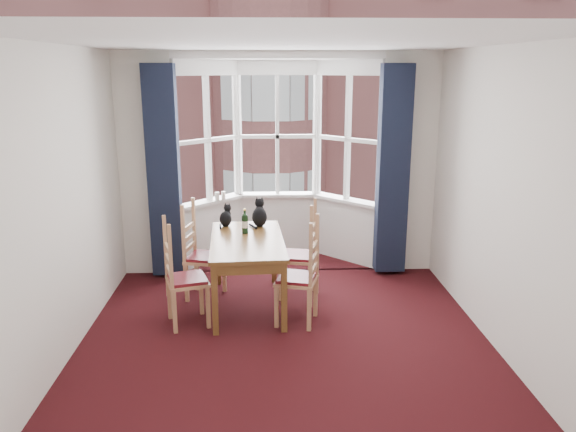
{
  "coord_description": "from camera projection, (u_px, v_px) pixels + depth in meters",
  "views": [
    {
      "loc": [
        -0.19,
        -4.78,
        2.59
      ],
      "look_at": [
        0.06,
        1.05,
        1.05
      ],
      "focal_mm": 35.0,
      "sensor_mm": 36.0,
      "label": 1
    }
  ],
  "objects": [
    {
      "name": "wall_right",
      "position": [
        509.0,
        206.0,
        5.01
      ],
      "size": [
        0.0,
        4.5,
        4.5
      ],
      "primitive_type": "plane",
      "rotation": [
        1.57,
        0.0,
        -1.57
      ],
      "color": "silver",
      "rests_on": "floor"
    },
    {
      "name": "wall_left",
      "position": [
        55.0,
        211.0,
        4.84
      ],
      "size": [
        0.0,
        4.5,
        4.5
      ],
      "primitive_type": "plane",
      "rotation": [
        1.57,
        0.0,
        1.57
      ],
      "color": "silver",
      "rests_on": "floor"
    },
    {
      "name": "wall_near",
      "position": [
        304.0,
        319.0,
        2.75
      ],
      "size": [
        4.0,
        0.0,
        4.0
      ],
      "primitive_type": "plane",
      "rotation": [
        -1.57,
        0.0,
        0.0
      ],
      "color": "silver",
      "rests_on": "floor"
    },
    {
      "name": "chair_right_near",
      "position": [
        305.0,
        280.0,
        5.79
      ],
      "size": [
        0.5,
        0.51,
        0.92
      ],
      "color": "tan",
      "rests_on": "floor"
    },
    {
      "name": "cat_left",
      "position": [
        226.0,
        217.0,
        6.61
      ],
      "size": [
        0.19,
        0.23,
        0.27
      ],
      "color": "black",
      "rests_on": "dining_table"
    },
    {
      "name": "ceiling",
      "position": [
        286.0,
        42.0,
        4.57
      ],
      "size": [
        4.5,
        4.5,
        0.0
      ],
      "primitive_type": "plane",
      "rotation": [
        3.14,
        0.0,
        0.0
      ],
      "color": "white",
      "rests_on": "floor"
    },
    {
      "name": "cat_right",
      "position": [
        260.0,
        215.0,
        6.61
      ],
      "size": [
        0.18,
        0.26,
        0.35
      ],
      "color": "black",
      "rests_on": "dining_table"
    },
    {
      "name": "wine_bottle",
      "position": [
        245.0,
        223.0,
        6.32
      ],
      "size": [
        0.07,
        0.07,
        0.28
      ],
      "color": "black",
      "rests_on": "dining_table"
    },
    {
      "name": "candle_short",
      "position": [
        223.0,
        196.0,
        7.56
      ],
      "size": [
        0.06,
        0.06,
        0.11
      ],
      "primitive_type": "cylinder",
      "color": "white",
      "rests_on": "bay_window"
    },
    {
      "name": "street",
      "position": [
        267.0,
        199.0,
        37.97
      ],
      "size": [
        80.0,
        80.0,
        0.0
      ],
      "primitive_type": "plane",
      "color": "#333335",
      "rests_on": "ground"
    },
    {
      "name": "tenement_building",
      "position": [
        269.0,
        99.0,
        18.41
      ],
      "size": [
        18.4,
        7.8,
        15.2
      ],
      "color": "#914F4B",
      "rests_on": "street"
    },
    {
      "name": "curtain_left",
      "position": [
        164.0,
        173.0,
        6.88
      ],
      "size": [
        0.38,
        0.22,
        2.6
      ],
      "primitive_type": "cube",
      "color": "black",
      "rests_on": "floor"
    },
    {
      "name": "wall_back_pier_left",
      "position": [
        148.0,
        166.0,
        7.03
      ],
      "size": [
        0.7,
        0.12,
        2.8
      ],
      "primitive_type": "cube",
      "color": "silver",
      "rests_on": "floor"
    },
    {
      "name": "candle_tall",
      "position": [
        217.0,
        196.0,
        7.52
      ],
      "size": [
        0.06,
        0.06,
        0.11
      ],
      "primitive_type": "cylinder",
      "color": "white",
      "rests_on": "bay_window"
    },
    {
      "name": "chair_left_near",
      "position": [
        178.0,
        282.0,
        5.74
      ],
      "size": [
        0.51,
        0.52,
        0.92
      ],
      "color": "tan",
      "rests_on": "floor"
    },
    {
      "name": "wall_back_pier_right",
      "position": [
        408.0,
        164.0,
        7.17
      ],
      "size": [
        0.7,
        0.12,
        2.8
      ],
      "primitive_type": "cube",
      "color": "silver",
      "rests_on": "floor"
    },
    {
      "name": "chair_right_far",
      "position": [
        305.0,
        257.0,
        6.48
      ],
      "size": [
        0.48,
        0.49,
        0.92
      ],
      "color": "tan",
      "rests_on": "floor"
    },
    {
      "name": "bay_window",
      "position": [
        278.0,
        159.0,
        7.59
      ],
      "size": [
        2.76,
        0.94,
        2.8
      ],
      "color": "white",
      "rests_on": "floor"
    },
    {
      "name": "curtain_right",
      "position": [
        393.0,
        171.0,
        7.0
      ],
      "size": [
        0.38,
        0.22,
        2.6
      ],
      "primitive_type": "cube",
      "color": "black",
      "rests_on": "floor"
    },
    {
      "name": "chair_left_far",
      "position": [
        197.0,
        258.0,
        6.47
      ],
      "size": [
        0.48,
        0.49,
        0.92
      ],
      "color": "tan",
      "rests_on": "floor"
    },
    {
      "name": "dining_table",
      "position": [
        247.0,
        247.0,
        6.15
      ],
      "size": [
        0.87,
        1.51,
        0.78
      ],
      "color": "brown",
      "rests_on": "floor"
    },
    {
      "name": "floor",
      "position": [
        286.0,
        352.0,
        5.28
      ],
      "size": [
        4.5,
        4.5,
        0.0
      ],
      "primitive_type": "plane",
      "color": "black",
      "rests_on": "ground"
    }
  ]
}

